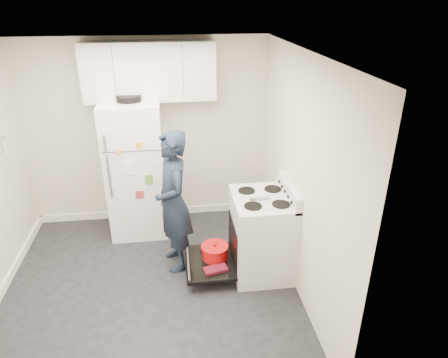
{
  "coord_description": "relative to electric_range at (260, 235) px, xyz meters",
  "views": [
    {
      "loc": [
        0.35,
        -3.59,
        2.98
      ],
      "look_at": [
        0.89,
        0.47,
        1.05
      ],
      "focal_mm": 32.0,
      "sensor_mm": 36.0,
      "label": 1
    }
  ],
  "objects": [
    {
      "name": "room",
      "position": [
        -1.29,
        -0.12,
        0.74
      ],
      "size": [
        3.21,
        3.21,
        2.51
      ],
      "color": "black",
      "rests_on": "ground"
    },
    {
      "name": "electric_range",
      "position": [
        0.0,
        0.0,
        0.0
      ],
      "size": [
        0.66,
        0.76,
        1.1
      ],
      "color": "silver",
      "rests_on": "ground"
    },
    {
      "name": "open_oven_door",
      "position": [
        -0.55,
        0.03,
        -0.27
      ],
      "size": [
        0.55,
        0.7,
        0.24
      ],
      "color": "black",
      "rests_on": "ground"
    },
    {
      "name": "refrigerator",
      "position": [
        -1.42,
        1.1,
        0.43
      ],
      "size": [
        0.72,
        0.74,
        1.86
      ],
      "color": "white",
      "rests_on": "ground"
    },
    {
      "name": "upper_cabinets",
      "position": [
        -1.16,
        1.28,
        1.63
      ],
      "size": [
        1.6,
        0.33,
        0.7
      ],
      "primitive_type": "cube",
      "color": "silver",
      "rests_on": "room"
    },
    {
      "name": "person",
      "position": [
        -0.96,
        0.24,
        0.37
      ],
      "size": [
        0.52,
        0.68,
        1.67
      ],
      "primitive_type": "imported",
      "rotation": [
        0.0,
        0.0,
        -1.35
      ],
      "color": "#151F30",
      "rests_on": "ground"
    }
  ]
}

